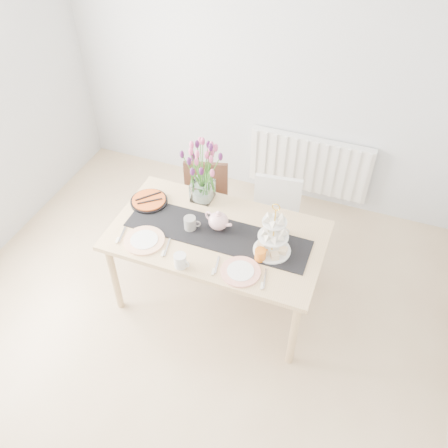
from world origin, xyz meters
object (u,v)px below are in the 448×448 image
(teapot, at_px, (218,221))
(plate_right, at_px, (241,272))
(mug_white, at_px, (180,261))
(plate_left, at_px, (144,240))
(cream_jug, at_px, (279,229))
(chair_brown, at_px, (205,200))
(dining_table, at_px, (217,241))
(mug_grey, at_px, (190,223))
(mug_orange, at_px, (260,255))
(radiator, at_px, (309,164))
(tart_tin, at_px, (149,201))
(chair_white, at_px, (274,216))
(tulip_vase, at_px, (201,166))
(cake_stand, at_px, (273,240))

(teapot, height_order, plate_right, teapot)
(mug_white, xyz_separation_m, plate_left, (-0.35, 0.12, -0.05))
(cream_jug, bearing_deg, chair_brown, 151.88)
(chair_brown, relative_size, plate_right, 2.83)
(dining_table, xyz_separation_m, mug_grey, (-0.21, -0.02, 0.13))
(chair_brown, relative_size, cream_jug, 8.34)
(mug_orange, bearing_deg, mug_grey, 111.87)
(radiator, relative_size, dining_table, 0.75)
(teapot, xyz_separation_m, tart_tin, (-0.63, 0.08, -0.06))
(chair_white, bearing_deg, tulip_vase, -158.21)
(radiator, height_order, mug_white, mug_white)
(dining_table, height_order, cream_jug, cream_jug)
(dining_table, relative_size, cream_jug, 16.78)
(cream_jug, bearing_deg, mug_orange, -97.21)
(chair_brown, bearing_deg, mug_orange, -61.25)
(radiator, bearing_deg, cake_stand, -88.03)
(dining_table, distance_m, teapot, 0.16)
(tart_tin, bearing_deg, plate_left, -67.24)
(tulip_vase, height_order, plate_left, tulip_vase)
(cake_stand, distance_m, mug_grey, 0.65)
(chair_white, height_order, teapot, teapot)
(cream_jug, xyz_separation_m, plate_right, (-0.14, -0.46, -0.04))
(mug_orange, xyz_separation_m, plate_left, (-0.85, -0.13, -0.04))
(plate_left, bearing_deg, tart_tin, 112.76)
(plate_left, xyz_separation_m, plate_right, (0.76, -0.03, -0.00))
(chair_white, distance_m, plate_right, 0.98)
(chair_brown, relative_size, mug_grey, 7.35)
(cream_jug, height_order, mug_white, mug_white)
(tart_tin, relative_size, plate_left, 0.98)
(dining_table, height_order, cake_stand, cake_stand)
(cake_stand, height_order, mug_orange, cake_stand)
(dining_table, bearing_deg, mug_white, -107.39)
(tart_tin, height_order, mug_orange, mug_orange)
(tulip_vase, xyz_separation_m, mug_orange, (0.64, -0.47, -0.28))
(tulip_vase, relative_size, plate_left, 1.99)
(chair_white, distance_m, plate_left, 1.21)
(radiator, bearing_deg, tulip_vase, -118.53)
(radiator, distance_m, cream_jug, 1.40)
(teapot, distance_m, mug_grey, 0.21)
(mug_white, bearing_deg, plate_left, 173.51)
(tulip_vase, xyz_separation_m, cream_jug, (0.69, -0.18, -0.28))
(dining_table, relative_size, tulip_vase, 2.67)
(dining_table, height_order, plate_left, plate_left)
(cake_stand, bearing_deg, cream_jug, 91.21)
(mug_orange, xyz_separation_m, plate_right, (-0.09, -0.16, -0.04))
(cake_stand, distance_m, plate_right, 0.32)
(chair_white, height_order, mug_white, mug_white)
(chair_brown, distance_m, tulip_vase, 0.70)
(chair_white, bearing_deg, cream_jug, -79.54)
(chair_brown, height_order, plate_left, chair_brown)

